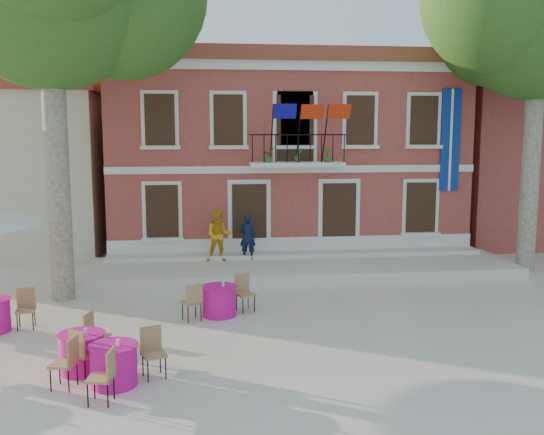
{
  "coord_description": "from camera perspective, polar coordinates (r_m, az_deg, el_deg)",
  "views": [
    {
      "loc": [
        -1.21,
        -14.92,
        4.59
      ],
      "look_at": [
        0.91,
        3.5,
        1.97
      ],
      "focal_mm": 40.0,
      "sensor_mm": 36.0,
      "label": 1
    }
  ],
  "objects": [
    {
      "name": "pedestrian_orange",
      "position": [
        20.26,
        -5.03,
        -1.68
      ],
      "size": [
        0.87,
        0.68,
        1.75
      ],
      "primitive_type": "imported",
      "rotation": [
        0.0,
        0.0,
        -0.02
      ],
      "color": "orange",
      "rests_on": "terrace"
    },
    {
      "name": "cafe_table_1",
      "position": [
        11.69,
        -14.67,
        -13.08
      ],
      "size": [
        1.85,
        1.75,
        0.95
      ],
      "color": "#D2138B",
      "rests_on": "ground"
    },
    {
      "name": "pedestrian_navy",
      "position": [
        20.48,
        -2.3,
        -1.85
      ],
      "size": [
        0.64,
        0.5,
        1.54
      ],
      "primitive_type": "imported",
      "rotation": [
        0.0,
        0.0,
        2.89
      ],
      "color": "#0F1534",
      "rests_on": "terrace"
    },
    {
      "name": "plane_tree_east",
      "position": [
        21.93,
        23.92,
        17.47
      ],
      "size": [
        5.8,
        5.8,
        11.39
      ],
      "color": "#A59E84",
      "rests_on": "ground"
    },
    {
      "name": "ground",
      "position": [
        15.66,
        -1.87,
        -9.0
      ],
      "size": [
        90.0,
        90.0,
        0.0
      ],
      "primitive_type": "plane",
      "color": "beige",
      "rests_on": "ground"
    },
    {
      "name": "cafe_table_0",
      "position": [
        12.45,
        -17.45,
        -11.9
      ],
      "size": [
        0.9,
        1.96,
        0.95
      ],
      "color": "#D2138B",
      "rests_on": "ground"
    },
    {
      "name": "terrace",
      "position": [
        20.08,
        2.8,
        -4.73
      ],
      "size": [
        14.0,
        3.4,
        0.3
      ],
      "primitive_type": "cube",
      "color": "silver",
      "rests_on": "ground"
    },
    {
      "name": "main_building",
      "position": [
        25.13,
        0.77,
        6.2
      ],
      "size": [
        13.5,
        9.59,
        7.5
      ],
      "color": "#AA4E3D",
      "rests_on": "ground"
    },
    {
      "name": "neighbor_east",
      "position": [
        30.08,
        23.89,
        4.75
      ],
      "size": [
        9.4,
        9.4,
        6.4
      ],
      "color": "#AA4E3D",
      "rests_on": "ground"
    },
    {
      "name": "cafe_table_4",
      "position": [
        15.39,
        -4.99,
        -7.7
      ],
      "size": [
        1.92,
        1.17,
        0.95
      ],
      "color": "#D2138B",
      "rests_on": "ground"
    }
  ]
}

